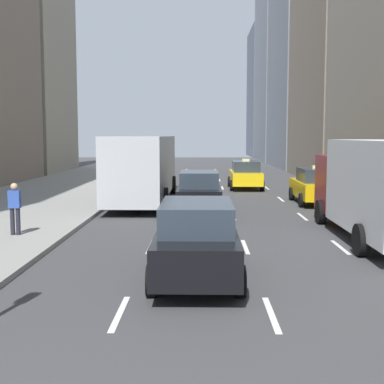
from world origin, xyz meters
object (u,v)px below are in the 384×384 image
sedan_silver_behind (199,192)px  box_truck (379,187)px  pedestrian_far_walking (15,206)px  taxi_lead (245,175)px  city_bus (144,166)px  taxi_second (316,186)px  sedan_black_near (197,239)px

sedan_silver_behind → box_truck: box_truck is taller
sedan_silver_behind → pedestrian_far_walking: bearing=-133.7°
taxi_lead → city_bus: city_bus is taller
sedan_silver_behind → city_bus: (-2.81, 4.08, 0.88)m
taxi_lead → taxi_second: 7.81m
taxi_second → box_truck: size_ratio=0.52×
taxi_lead → pedestrian_far_walking: 18.56m
sedan_black_near → sedan_silver_behind: (0.00, 10.55, -0.01)m
taxi_lead → box_truck: (2.80, -16.48, 0.83)m
sedan_silver_behind → pedestrian_far_walking: size_ratio=2.91×
city_bus → pedestrian_far_walking: size_ratio=7.04×
taxi_lead → box_truck: size_ratio=0.52×
sedan_black_near → sedan_silver_behind: sedan_black_near is taller
sedan_black_near → pedestrian_far_walking: bearing=142.2°
sedan_silver_behind → box_truck: size_ratio=0.57×
sedan_silver_behind → pedestrian_far_walking: (-5.79, -6.07, 0.16)m
sedan_black_near → sedan_silver_behind: bearing=90.0°
sedan_silver_behind → city_bus: city_bus is taller
taxi_second → taxi_lead: bearing=111.0°
taxi_lead → city_bus: bearing=-131.7°
box_truck → pedestrian_far_walking: (-11.39, 0.03, -0.64)m
pedestrian_far_walking → taxi_lead: bearing=62.4°
sedan_black_near → city_bus: city_bus is taller
sedan_black_near → box_truck: 7.20m
taxi_lead → box_truck: 16.74m
taxi_lead → sedan_black_near: 21.12m
city_bus → sedan_black_near: bearing=-79.1°
sedan_black_near → sedan_silver_behind: 10.55m
taxi_lead → sedan_black_near: (-2.80, -20.94, 0.03)m
taxi_second → sedan_black_near: (-5.60, -13.65, 0.03)m
box_truck → pedestrian_far_walking: size_ratio=5.09×
sedan_black_near → pedestrian_far_walking: 7.32m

